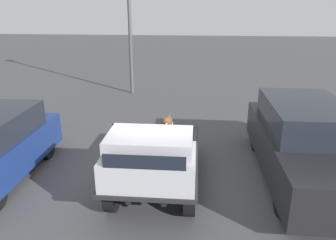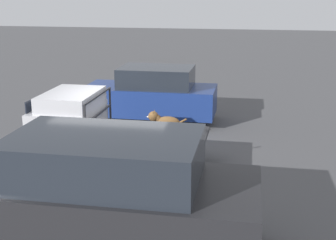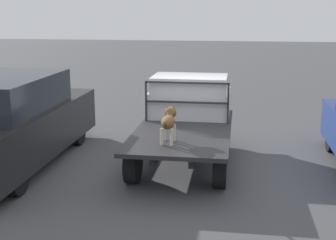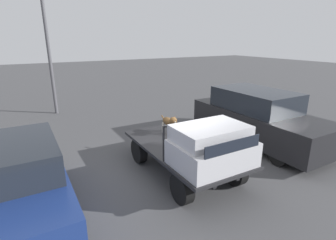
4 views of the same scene
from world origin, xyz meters
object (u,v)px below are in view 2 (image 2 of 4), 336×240
(parked_sedan, at_px, (152,94))
(parked_pickup_far, at_px, (94,195))
(flatbed_truck, at_px, (121,143))
(dog, at_px, (164,121))

(parked_sedan, xyz_separation_m, parked_pickup_far, (-0.72, 7.63, 0.09))
(flatbed_truck, xyz_separation_m, dog, (-1.05, 0.16, 0.62))
(flatbed_truck, height_order, dog, dog)
(flatbed_truck, relative_size, dog, 4.33)
(parked_pickup_far, bearing_deg, parked_sedan, -87.85)
(flatbed_truck, relative_size, parked_sedan, 0.97)
(dog, relative_size, parked_sedan, 0.22)
(flatbed_truck, xyz_separation_m, parked_sedan, (0.12, -4.03, 0.27))
(parked_sedan, relative_size, parked_pickup_far, 0.78)
(flatbed_truck, height_order, parked_sedan, parked_sedan)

